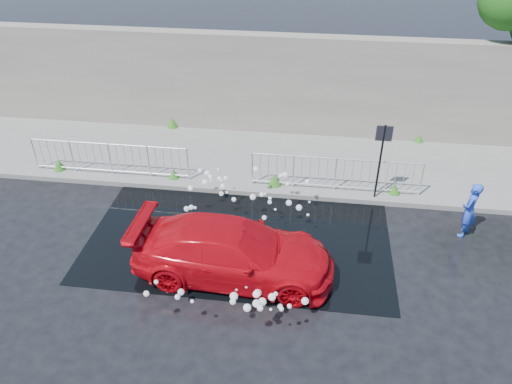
{
  "coord_description": "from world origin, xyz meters",
  "views": [
    {
      "loc": [
        2.31,
        -9.52,
        8.46
      ],
      "look_at": [
        0.84,
        1.63,
        1.0
      ],
      "focal_mm": 35.0,
      "sensor_mm": 36.0,
      "label": 1
    }
  ],
  "objects": [
    {
      "name": "retaining_wall",
      "position": [
        0.0,
        7.2,
        1.9
      ],
      "size": [
        30.0,
        0.6,
        3.5
      ],
      "primitive_type": "cube",
      "color": "#696258",
      "rests_on": "pavement"
    },
    {
      "name": "puddle",
      "position": [
        0.5,
        1.0,
        0.01
      ],
      "size": [
        8.0,
        5.0,
        0.01
      ],
      "primitive_type": "cube",
      "color": "black",
      "rests_on": "ground"
    },
    {
      "name": "railing_right",
      "position": [
        3.0,
        3.35,
        0.74
      ],
      "size": [
        5.05,
        0.05,
        1.1
      ],
      "color": "silver",
      "rests_on": "pavement"
    },
    {
      "name": "railing_left",
      "position": [
        -4.0,
        3.35,
        0.74
      ],
      "size": [
        5.05,
        0.05,
        1.1
      ],
      "color": "silver",
      "rests_on": "pavement"
    },
    {
      "name": "pavement",
      "position": [
        0.0,
        5.0,
        0.07
      ],
      "size": [
        30.0,
        4.0,
        0.15
      ],
      "primitive_type": "cube",
      "color": "#63635E",
      "rests_on": "ground"
    },
    {
      "name": "curb",
      "position": [
        0.0,
        3.0,
        0.08
      ],
      "size": [
        30.0,
        0.25,
        0.16
      ],
      "primitive_type": "cube",
      "color": "#63635E",
      "rests_on": "ground"
    },
    {
      "name": "water_spray",
      "position": [
        0.61,
        0.21,
        0.72
      ],
      "size": [
        3.61,
        5.42,
        1.11
      ],
      "color": "white",
      "rests_on": "ground"
    },
    {
      "name": "person",
      "position": [
        6.5,
        1.8,
        0.8
      ],
      "size": [
        0.62,
        0.7,
        1.61
      ],
      "primitive_type": "imported",
      "rotation": [
        0.0,
        0.0,
        -2.09
      ],
      "color": "blue",
      "rests_on": "ground"
    },
    {
      "name": "red_car",
      "position": [
        0.58,
        -0.54,
        0.7
      ],
      "size": [
        4.9,
        2.13,
        1.4
      ],
      "primitive_type": "imported",
      "rotation": [
        0.0,
        0.0,
        1.54
      ],
      "color": "#BA0710",
      "rests_on": "ground"
    },
    {
      "name": "sign_post",
      "position": [
        4.2,
        3.1,
        1.72
      ],
      "size": [
        0.45,
        0.06,
        2.5
      ],
      "color": "black",
      "rests_on": "ground"
    },
    {
      "name": "weeds",
      "position": [
        -0.42,
        4.46,
        0.31
      ],
      "size": [
        12.17,
        3.93,
        0.38
      ],
      "color": "#275617",
      "rests_on": "pavement"
    },
    {
      "name": "ground",
      "position": [
        0.0,
        0.0,
        0.0
      ],
      "size": [
        90.0,
        90.0,
        0.0
      ],
      "primitive_type": "plane",
      "color": "black",
      "rests_on": "ground"
    }
  ]
}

